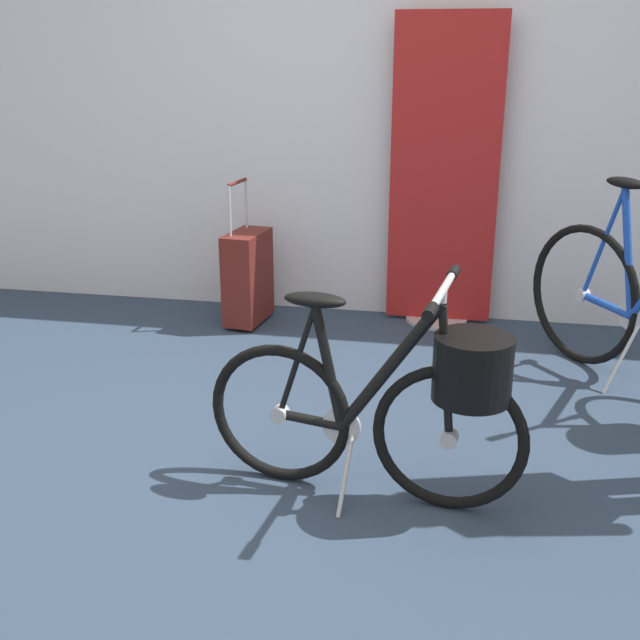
{
  "coord_description": "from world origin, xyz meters",
  "views": [
    {
      "loc": [
        0.65,
        -2.37,
        1.5
      ],
      "look_at": [
        0.14,
        0.31,
        0.55
      ],
      "focal_mm": 43.23,
      "sensor_mm": 36.0,
      "label": 1
    }
  ],
  "objects": [
    {
      "name": "ground_plane",
      "position": [
        0.0,
        0.0,
        0.0
      ],
      "size": [
        7.25,
        7.25,
        0.0
      ],
      "primitive_type": "plane",
      "color": "#2D3D51"
    },
    {
      "name": "back_wall",
      "position": [
        0.0,
        2.13,
        1.31
      ],
      "size": [
        7.25,
        0.1,
        2.62
      ],
      "primitive_type": "cube",
      "color": "silver",
      "rests_on": "ground_plane"
    },
    {
      "name": "floor_banner_stand",
      "position": [
        0.51,
        1.98,
        0.77
      ],
      "size": [
        0.6,
        0.36,
        1.71
      ],
      "color": "#B7B7BC",
      "rests_on": "ground_plane"
    },
    {
      "name": "folding_bike_foreground",
      "position": [
        0.46,
        0.02,
        0.39
      ],
      "size": [
        1.14,
        0.53,
        0.81
      ],
      "color": "black",
      "rests_on": "ground_plane"
    },
    {
      "name": "rolling_suitcase",
      "position": [
        -0.56,
        1.73,
        0.28
      ],
      "size": [
        0.22,
        0.38,
        0.83
      ],
      "color": "maroon",
      "rests_on": "ground_plane"
    }
  ]
}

